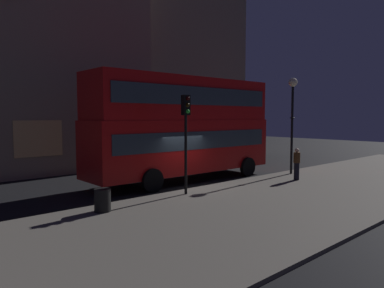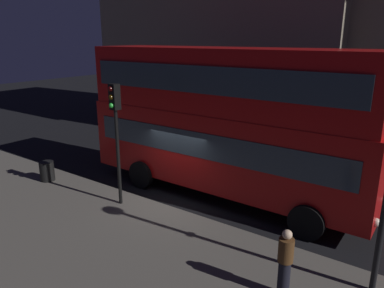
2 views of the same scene
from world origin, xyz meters
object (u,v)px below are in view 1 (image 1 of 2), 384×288
object	(u,v)px
traffic_light_near_kerb	(186,123)
street_lamp	(293,104)
double_decker_bus	(184,124)
litter_bin	(103,200)
pedestrian	(297,164)

from	to	relation	value
traffic_light_near_kerb	street_lamp	size ratio (longest dim) A/B	0.77
double_decker_bus	litter_bin	distance (m)	7.66
traffic_light_near_kerb	litter_bin	distance (m)	4.83
traffic_light_near_kerb	pedestrian	size ratio (longest dim) A/B	2.52
traffic_light_near_kerb	pedestrian	world-z (taller)	traffic_light_near_kerb
traffic_light_near_kerb	street_lamp	bearing A→B (deg)	6.57
double_decker_bus	traffic_light_near_kerb	bearing A→B (deg)	-128.68
double_decker_bus	litter_bin	world-z (taller)	double_decker_bus
double_decker_bus	pedestrian	bearing A→B (deg)	-45.40
double_decker_bus	litter_bin	xyz separation A→B (m)	(-6.49, -3.18, -2.54)
pedestrian	traffic_light_near_kerb	bearing A→B (deg)	46.78
traffic_light_near_kerb	street_lamp	world-z (taller)	street_lamp
double_decker_bus	litter_bin	bearing A→B (deg)	-153.31
traffic_light_near_kerb	litter_bin	world-z (taller)	traffic_light_near_kerb
traffic_light_near_kerb	pedestrian	xyz separation A→B (m)	(6.57, -1.29, -2.17)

